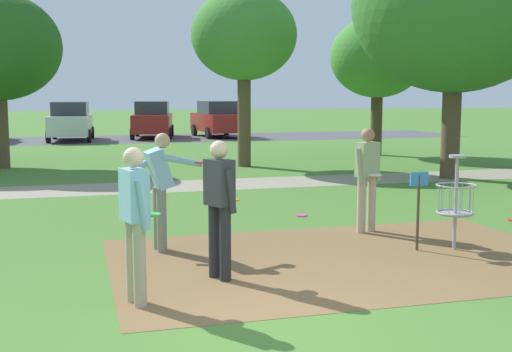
% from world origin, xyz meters
% --- Properties ---
extents(ground_plane, '(160.00, 160.00, 0.00)m').
position_xyz_m(ground_plane, '(0.00, 0.00, 0.00)').
color(ground_plane, '#47752D').
extents(dirt_tee_pad, '(6.37, 4.11, 0.01)m').
position_xyz_m(dirt_tee_pad, '(1.72, 2.44, 0.00)').
color(dirt_tee_pad, brown).
rests_on(dirt_tee_pad, ground).
extents(disc_golf_basket, '(0.98, 0.58, 1.39)m').
position_xyz_m(disc_golf_basket, '(3.42, 2.53, 0.75)').
color(disc_golf_basket, '#9E9EA3').
rests_on(disc_golf_basket, ground).
extents(player_foreground_watching, '(1.15, 0.42, 1.71)m').
position_xyz_m(player_foreground_watching, '(-0.66, 3.61, 0.99)').
color(player_foreground_watching, slate).
rests_on(player_foreground_watching, ground).
extents(player_throwing, '(0.44, 0.49, 1.71)m').
position_xyz_m(player_throwing, '(-1.23, 1.26, 0.97)').
color(player_throwing, tan).
rests_on(player_throwing, ground).
extents(player_waiting_left, '(0.50, 0.44, 1.71)m').
position_xyz_m(player_waiting_left, '(2.75, 3.98, 0.97)').
color(player_waiting_left, tan).
rests_on(player_waiting_left, ground).
extents(player_waiting_right, '(0.45, 0.49, 1.71)m').
position_xyz_m(player_waiting_right, '(-0.15, 1.96, 0.97)').
color(player_waiting_right, '#232328').
rests_on(player_waiting_right, ground).
extents(frisbee_near_basket, '(0.23, 0.23, 0.02)m').
position_xyz_m(frisbee_near_basket, '(2.20, 5.61, 0.01)').
color(frisbee_near_basket, '#E53D99').
rests_on(frisbee_near_basket, ground).
extents(tree_near_right, '(3.45, 3.45, 5.02)m').
position_xyz_m(tree_near_right, '(8.85, 16.18, 3.53)').
color(tree_near_right, '#4C3823').
rests_on(tree_near_right, ground).
extents(tree_mid_right, '(3.23, 3.23, 5.39)m').
position_xyz_m(tree_mid_right, '(3.26, 13.89, 3.97)').
color(tree_mid_right, brown).
rests_on(tree_mid_right, ground).
extents(tree_far_left, '(5.38, 5.38, 6.84)m').
position_xyz_m(tree_far_left, '(7.83, 9.65, 4.54)').
color(tree_far_left, brown).
rests_on(tree_far_left, ground).
extents(parking_lot_strip, '(36.00, 6.00, 0.01)m').
position_xyz_m(parking_lot_strip, '(0.00, 27.01, 0.00)').
color(parking_lot_strip, '#4C4C51').
rests_on(parking_lot_strip, ground).
extents(parked_car_center_left, '(2.24, 4.33, 1.84)m').
position_xyz_m(parked_car_center_left, '(-1.94, 26.61, 0.92)').
color(parked_car_center_left, silver).
rests_on(parked_car_center_left, ground).
extents(parked_car_center_right, '(2.54, 4.46, 1.84)m').
position_xyz_m(parked_car_center_right, '(2.03, 27.51, 0.92)').
color(parked_car_center_right, maroon).
rests_on(parked_car_center_right, ground).
extents(parked_car_rightmost, '(2.26, 4.34, 1.84)m').
position_xyz_m(parked_car_rightmost, '(5.35, 27.36, 0.92)').
color(parked_car_rightmost, maroon).
rests_on(parked_car_rightmost, ground).
extents(gravel_path, '(40.00, 1.98, 0.00)m').
position_xyz_m(gravel_path, '(0.00, 10.11, 0.00)').
color(gravel_path, gray).
rests_on(gravel_path, ground).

